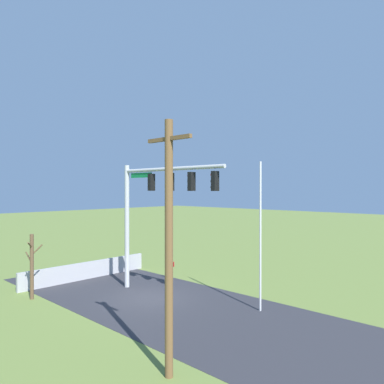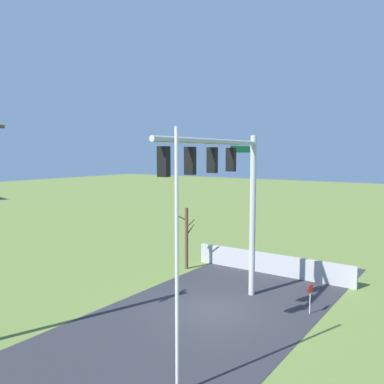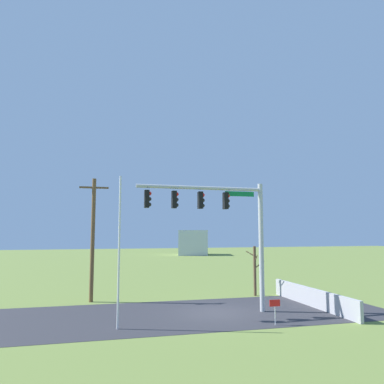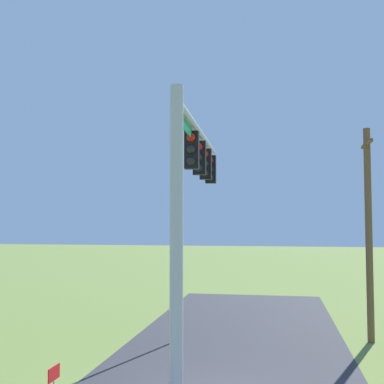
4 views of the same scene
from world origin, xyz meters
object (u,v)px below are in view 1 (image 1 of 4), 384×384
(flagpole, at_px, (260,236))
(bare_tree, at_px, (32,265))
(signal_mast, at_px, (153,200))
(open_sign, at_px, (171,266))
(utility_pole, at_px, (169,243))

(flagpole, relative_size, bare_tree, 2.08)
(signal_mast, relative_size, flagpole, 1.03)
(flagpole, xyz_separation_m, open_sign, (7.52, -1.15, -2.72))
(utility_pole, bearing_deg, bare_tree, -2.45)
(utility_pole, xyz_separation_m, bare_tree, (11.32, -0.49, -2.40))
(signal_mast, relative_size, open_sign, 6.12)
(signal_mast, distance_m, flagpole, 6.40)
(signal_mast, height_order, open_sign, signal_mast)
(bare_tree, bearing_deg, open_sign, -107.35)
(signal_mast, distance_m, open_sign, 5.54)
(utility_pole, height_order, open_sign, utility_pole)
(signal_mast, xyz_separation_m, open_sign, (1.61, -2.92, -4.43))
(signal_mast, bearing_deg, open_sign, -61.16)
(bare_tree, xyz_separation_m, open_sign, (-2.49, -7.96, -0.90))
(signal_mast, distance_m, bare_tree, 7.39)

